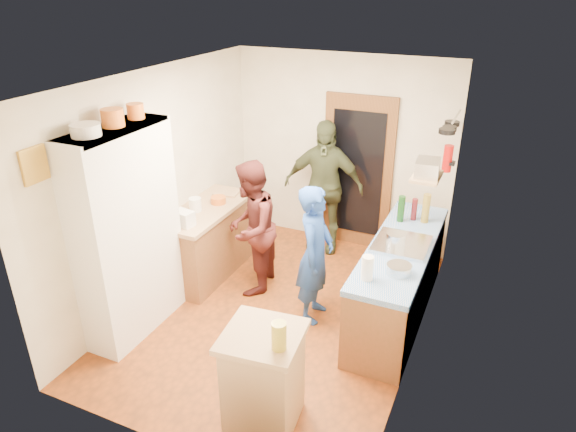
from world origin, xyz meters
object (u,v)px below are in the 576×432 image
Objects in this scene: hutch_body at (128,234)px; island_base at (264,381)px; person_hob at (317,256)px; person_left at (254,227)px; right_counter_base at (398,283)px; person_back at (324,187)px.

hutch_body is 2.56× the size of island_base.
hutch_body is 1.42× the size of person_hob.
person_left reaches higher than person_hob.
right_counter_base is 1.81m from person_back.
hutch_body reaches higher than right_counter_base.
person_back is (0.39, 1.26, 0.10)m from person_left.
person_hob reaches higher than right_counter_base.
island_base is at bearing -108.85° from right_counter_base.
person_left reaches higher than right_counter_base.
person_back reaches higher than person_hob.
island_base reaches higher than right_counter_base.
island_base is 1.59m from person_hob.
person_hob is at bearing -153.30° from right_counter_base.
hutch_body is 1.95m from person_hob.
right_counter_base is 2.56× the size of island_base.
person_hob is (-0.14, 1.55, 0.35)m from island_base.
right_counter_base is 1.74m from person_left.
hutch_body is at bearing 160.50° from island_base.
person_back is at bearing 13.35° from person_hob.
hutch_body reaches higher than person_hob.
person_hob is at bearing 95.02° from island_base.
person_hob is at bearing 27.84° from hutch_body.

